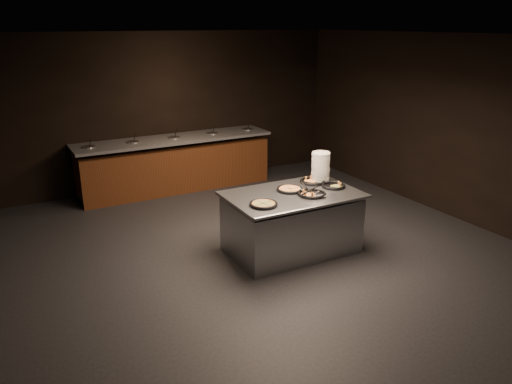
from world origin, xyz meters
TOP-DOWN VIEW (x-y plane):
  - room at (0.00, 0.00)m, footprint 7.02×8.02m
  - salad_bar at (0.00, 3.56)m, footprint 3.70×0.83m
  - serving_counter at (0.45, 0.20)m, footprint 1.80×1.16m
  - plate_stack at (1.12, 0.48)m, footprint 0.26×0.26m
  - pan_veggie_whole at (-0.13, -0.03)m, footprint 0.36×0.36m
  - pan_cheese_whole at (0.48, 0.30)m, footprint 0.36×0.36m
  - pan_cheese_slices_a at (0.96, 0.45)m, footprint 0.36×0.36m
  - pan_cheese_slices_b at (0.64, 0.00)m, footprint 0.39×0.39m
  - pan_veggie_slices at (1.11, 0.14)m, footprint 0.33×0.33m
  - server_left at (0.59, 0.13)m, footprint 0.17×0.28m
  - server_right at (0.58, -0.10)m, footprint 0.35×0.15m

SIDE VIEW (x-z plane):
  - serving_counter at x=0.45m, z-range -0.02..0.84m
  - salad_bar at x=0.00m, z-range -0.15..1.03m
  - pan_cheese_slices_b at x=0.64m, z-range 0.85..0.89m
  - pan_cheese_slices_a at x=0.96m, z-range 0.85..0.89m
  - pan_veggie_slices at x=1.11m, z-range 0.85..0.89m
  - pan_veggie_whole at x=-0.13m, z-range 0.85..0.89m
  - pan_cheese_whole at x=0.48m, z-range 0.85..0.89m
  - server_left at x=0.59m, z-range 0.85..0.99m
  - server_right at x=0.58m, z-range 0.85..1.02m
  - plate_stack at x=1.12m, z-range 0.85..1.27m
  - room at x=0.00m, z-range -0.01..2.91m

